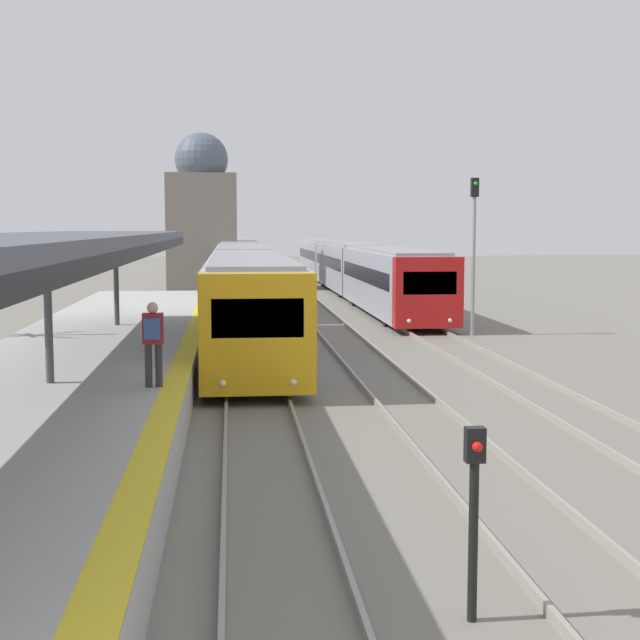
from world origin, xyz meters
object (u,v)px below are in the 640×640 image
Objects in this scene: train_far at (348,265)px; signal_mast_far at (474,239)px; train_near at (241,266)px; person_on_platform at (153,337)px; signal_post_near at (474,503)px.

train_far is 23.19m from signal_mast_far.
train_near reaches higher than train_far.
train_near is 11.17× the size of signal_mast_far.
person_on_platform is 18.46m from signal_mast_far.
signal_mast_far reaches higher than signal_post_near.
train_far is (6.78, 3.02, -0.04)m from train_near.
train_near is 1.42× the size of train_far.
train_near is 43.89m from signal_post_near.
signal_mast_far reaches higher than person_on_platform.
signal_post_near is 24.82m from signal_mast_far.
signal_post_near is 0.35× the size of signal_mast_far.
person_on_platform is 0.82× the size of signal_post_near.
person_on_platform is at bearing 114.34° from signal_post_near.
train_far is 22.60× the size of signal_post_near.
signal_mast_far is (10.52, 15.07, 1.70)m from person_on_platform.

